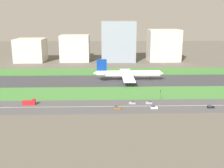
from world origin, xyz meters
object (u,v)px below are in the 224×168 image
(car_1, at_px, (117,108))
(car_3, at_px, (210,107))
(airliner, at_px, (127,74))
(cargo_warehouse, at_px, (163,45))
(terminal_building, at_px, (31,50))
(truck_1, at_px, (29,103))
(car_5, at_px, (154,107))
(traffic_light, at_px, (161,94))
(hangar_building, at_px, (75,48))
(car_0, at_px, (149,102))
(car_4, at_px, (133,103))
(fuel_tank_west, at_px, (81,50))
(office_tower, at_px, (118,41))

(car_1, bearing_deg, car_3, -180.00)
(airliner, height_order, cargo_warehouse, cargo_warehouse)
(terminal_building, bearing_deg, car_3, -49.61)
(truck_1, xyz_separation_m, terminal_building, (-45.22, 182.00, 12.92))
(terminal_building, relative_size, cargo_warehouse, 0.93)
(car_3, xyz_separation_m, car_5, (-36.64, 0.00, 0.00))
(traffic_light, bearing_deg, airliner, 106.91)
(airliner, bearing_deg, car_1, -99.67)
(car_1, bearing_deg, hangar_building, -76.68)
(traffic_light, bearing_deg, car_0, -138.97)
(airliner, bearing_deg, car_4, -91.89)
(car_3, relative_size, car_1, 1.00)
(truck_1, height_order, car_4, truck_1)
(car_0, bearing_deg, car_5, -82.49)
(car_1, bearing_deg, cargo_warehouse, -110.22)
(car_5, bearing_deg, car_4, -38.39)
(airliner, xyz_separation_m, car_0, (9.06, -68.00, -5.31))
(car_1, distance_m, fuel_tank_west, 240.80)
(car_4, height_order, car_1, same)
(terminal_building, xyz_separation_m, fuel_tank_west, (61.03, 45.00, -6.55))
(truck_1, distance_m, car_3, 118.56)
(car_3, distance_m, traffic_light, 34.10)
(car_1, height_order, car_0, same)
(terminal_building, distance_m, office_tower, 114.39)
(car_1, height_order, hangar_building, hangar_building)
(airliner, distance_m, truck_1, 98.51)
(airliner, distance_m, car_0, 68.81)
(truck_1, relative_size, traffic_light, 1.17)
(car_1, relative_size, terminal_building, 0.12)
(car_4, bearing_deg, car_0, 0.00)
(car_1, height_order, traffic_light, traffic_light)
(fuel_tank_west, bearing_deg, terminal_building, -143.60)
(airliner, xyz_separation_m, traffic_light, (18.25, -60.01, -1.94))
(traffic_light, height_order, hangar_building, hangar_building)
(car_0, distance_m, office_tower, 184.02)
(truck_1, height_order, car_3, truck_1)
(car_3, relative_size, hangar_building, 0.12)
(car_4, xyz_separation_m, car_5, (12.62, -10.00, 0.00))
(airliner, height_order, hangar_building, hangar_building)
(car_1, xyz_separation_m, car_0, (22.35, 10.00, 0.00))
(car_3, bearing_deg, hangar_building, -61.15)
(car_0, xyz_separation_m, traffic_light, (9.19, 7.99, 3.37))
(car_3, height_order, car_5, same)
(car_0, bearing_deg, car_4, 180.00)
(car_3, bearing_deg, office_tower, -75.55)
(fuel_tank_west, bearing_deg, airliner, -70.82)
(fuel_tank_west, bearing_deg, hangar_building, -94.37)
(office_tower, bearing_deg, car_4, -89.93)
(airliner, xyz_separation_m, fuel_tank_west, (-55.31, 159.00, 1.82))
(car_4, xyz_separation_m, car_1, (-11.05, -10.00, 0.00))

